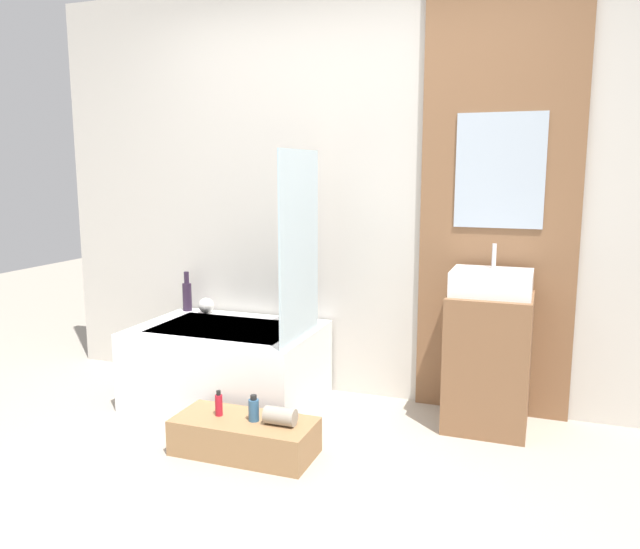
# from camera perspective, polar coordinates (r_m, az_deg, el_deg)

# --- Properties ---
(ground_plane) EXTENTS (12.00, 12.00, 0.00)m
(ground_plane) POSITION_cam_1_polar(r_m,az_deg,el_deg) (2.89, -7.54, -20.65)
(ground_plane) COLOR #A39989
(wall_tiled_back) EXTENTS (4.20, 0.06, 2.60)m
(wall_tiled_back) POSITION_cam_1_polar(r_m,az_deg,el_deg) (3.96, 2.72, 7.42)
(wall_tiled_back) COLOR beige
(wall_tiled_back) RESTS_ON ground_plane
(wall_wood_accent) EXTENTS (0.90, 0.04, 2.60)m
(wall_wood_accent) POSITION_cam_1_polar(r_m,az_deg,el_deg) (3.74, 16.04, 7.04)
(wall_wood_accent) COLOR brown
(wall_wood_accent) RESTS_ON ground_plane
(bathtub) EXTENTS (1.11, 0.79, 0.48)m
(bathtub) POSITION_cam_1_polar(r_m,az_deg,el_deg) (3.99, -8.44, -8.10)
(bathtub) COLOR white
(bathtub) RESTS_ON ground_plane
(glass_shower_screen) EXTENTS (0.01, 0.57, 1.08)m
(glass_shower_screen) POSITION_cam_1_polar(r_m,az_deg,el_deg) (3.52, -1.90, 2.59)
(glass_shower_screen) COLOR silver
(glass_shower_screen) RESTS_ON bathtub
(wooden_step_bench) EXTENTS (0.73, 0.33, 0.19)m
(wooden_step_bench) POSITION_cam_1_polar(r_m,az_deg,el_deg) (3.34, -6.90, -14.46)
(wooden_step_bench) COLOR #997047
(wooden_step_bench) RESTS_ON ground_plane
(vanity_cabinet) EXTENTS (0.45, 0.43, 0.77)m
(vanity_cabinet) POSITION_cam_1_polar(r_m,az_deg,el_deg) (3.66, 15.09, -7.68)
(vanity_cabinet) COLOR brown
(vanity_cabinet) RESTS_ON ground_plane
(sink) EXTENTS (0.43, 0.33, 0.27)m
(sink) POSITION_cam_1_polar(r_m,az_deg,el_deg) (3.56, 15.41, -0.70)
(sink) COLOR white
(sink) RESTS_ON vanity_cabinet
(vase_tall_dark) EXTENTS (0.06, 0.06, 0.27)m
(vase_tall_dark) POSITION_cam_1_polar(r_m,az_deg,el_deg) (4.40, -12.06, -1.83)
(vase_tall_dark) COLOR #2D1E33
(vase_tall_dark) RESTS_ON bathtub
(vase_round_light) EXTENTS (0.10, 0.10, 0.10)m
(vase_round_light) POSITION_cam_1_polar(r_m,az_deg,el_deg) (4.31, -10.37, -2.81)
(vase_round_light) COLOR silver
(vase_round_light) RESTS_ON bathtub
(bottle_soap_primary) EXTENTS (0.04, 0.04, 0.14)m
(bottle_soap_primary) POSITION_cam_1_polar(r_m,az_deg,el_deg) (3.35, -9.24, -11.64)
(bottle_soap_primary) COLOR #B21928
(bottle_soap_primary) RESTS_ON wooden_step_bench
(bottle_soap_secondary) EXTENTS (0.05, 0.05, 0.14)m
(bottle_soap_secondary) POSITION_cam_1_polar(r_m,az_deg,el_deg) (3.26, -6.08, -12.15)
(bottle_soap_secondary) COLOR #2D567A
(bottle_soap_secondary) RESTS_ON wooden_step_bench
(towel_roll) EXTENTS (0.16, 0.09, 0.09)m
(towel_roll) POSITION_cam_1_polar(r_m,az_deg,el_deg) (3.21, -3.67, -12.80)
(towel_roll) COLOR gray
(towel_roll) RESTS_ON wooden_step_bench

